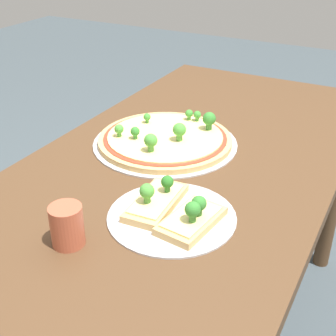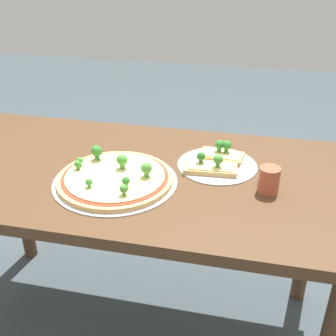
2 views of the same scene
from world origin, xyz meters
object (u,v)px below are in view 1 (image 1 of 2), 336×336
object	(u,v)px
pizza_tray_whole	(166,139)
dining_table	(190,186)
pizza_tray_slice	(173,211)
drinking_cup	(67,226)

from	to	relation	value
pizza_tray_whole	dining_table	bearing A→B (deg)	-105.31
pizza_tray_whole	pizza_tray_slice	size ratio (longest dim) A/B	1.46
pizza_tray_whole	drinking_cup	distance (m)	0.46
dining_table	pizza_tray_slice	distance (m)	0.30
dining_table	pizza_tray_whole	world-z (taller)	pizza_tray_whole
pizza_tray_slice	drinking_cup	world-z (taller)	drinking_cup
pizza_tray_slice	pizza_tray_whole	bearing A→B (deg)	30.63
pizza_tray_slice	drinking_cup	bearing A→B (deg)	141.78
pizza_tray_whole	pizza_tray_slice	world-z (taller)	pizza_tray_whole
dining_table	drinking_cup	xyz separation A→B (m)	(-0.43, 0.04, 0.13)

